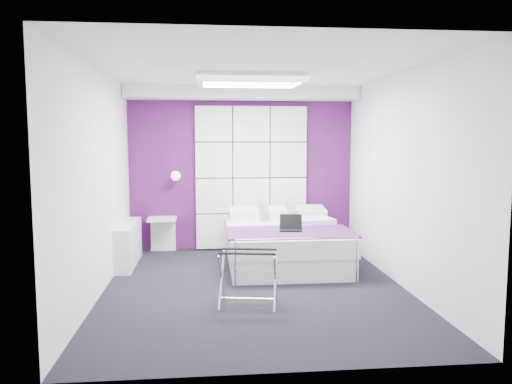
% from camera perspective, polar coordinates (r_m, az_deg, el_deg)
% --- Properties ---
extents(floor, '(4.40, 4.40, 0.00)m').
position_cam_1_polar(floor, '(6.14, -0.14, -10.93)').
color(floor, black).
rests_on(floor, ground).
extents(ceiling, '(4.40, 4.40, 0.00)m').
position_cam_1_polar(ceiling, '(5.92, -0.15, 13.89)').
color(ceiling, white).
rests_on(ceiling, wall_back).
extents(wall_back, '(3.60, 0.00, 3.60)m').
position_cam_1_polar(wall_back, '(8.08, -1.64, 2.58)').
color(wall_back, white).
rests_on(wall_back, floor).
extents(wall_left, '(0.00, 4.40, 4.40)m').
position_cam_1_polar(wall_left, '(5.99, -17.54, 1.05)').
color(wall_left, white).
rests_on(wall_left, floor).
extents(wall_right, '(0.00, 4.40, 4.40)m').
position_cam_1_polar(wall_right, '(6.32, 16.33, 1.34)').
color(wall_right, white).
rests_on(wall_right, floor).
extents(accent_wall, '(3.58, 0.02, 2.58)m').
position_cam_1_polar(accent_wall, '(8.07, -1.64, 2.58)').
color(accent_wall, '#48114A').
rests_on(accent_wall, wall_back).
extents(soffit, '(3.58, 0.50, 0.20)m').
position_cam_1_polar(soffit, '(7.84, -1.54, 11.25)').
color(soffit, white).
rests_on(soffit, wall_back).
extents(headboard, '(1.80, 0.08, 2.30)m').
position_cam_1_polar(headboard, '(8.04, -0.54, 1.64)').
color(headboard, silver).
rests_on(headboard, wall_back).
extents(skylight, '(1.36, 0.86, 0.12)m').
position_cam_1_polar(skylight, '(6.51, -0.67, 12.74)').
color(skylight, white).
rests_on(skylight, ceiling).
extents(wall_lamp, '(0.15, 0.15, 0.15)m').
position_cam_1_polar(wall_lamp, '(7.94, -9.16, 1.87)').
color(wall_lamp, white).
rests_on(wall_lamp, wall_back).
extents(radiator, '(0.22, 1.20, 0.60)m').
position_cam_1_polar(radiator, '(7.38, -14.38, -5.79)').
color(radiator, white).
rests_on(radiator, floor).
extents(bed, '(1.68, 2.03, 0.71)m').
position_cam_1_polar(bed, '(7.21, 3.22, -5.87)').
color(bed, white).
rests_on(bed, floor).
extents(nightstand, '(0.44, 0.34, 0.05)m').
position_cam_1_polar(nightstand, '(7.99, -10.68, -3.05)').
color(nightstand, white).
rests_on(nightstand, wall_back).
extents(luggage_rack, '(0.60, 0.45, 0.60)m').
position_cam_1_polar(luggage_rack, '(5.49, -0.88, -9.77)').
color(luggage_rack, silver).
rests_on(luggage_rack, floor).
extents(laptop, '(0.30, 0.21, 0.22)m').
position_cam_1_polar(laptop, '(6.72, 3.94, -3.95)').
color(laptop, black).
rests_on(laptop, bed).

